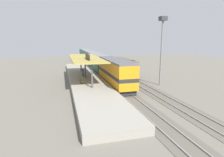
% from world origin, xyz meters
% --- Properties ---
extents(ground_plane, '(120.00, 120.00, 0.00)m').
position_xyz_m(ground_plane, '(2.00, 0.00, 0.00)').
color(ground_plane, '#666056').
extents(track_near, '(3.20, 110.00, 0.16)m').
position_xyz_m(track_near, '(0.00, 0.00, 0.03)').
color(track_near, '#565249').
rests_on(track_near, ground).
extents(track_far, '(3.20, 110.00, 0.16)m').
position_xyz_m(track_far, '(4.60, 0.00, 0.03)').
color(track_far, '#565249').
rests_on(track_far, ground).
extents(platform, '(6.00, 44.00, 0.90)m').
position_xyz_m(platform, '(-4.60, 0.00, 0.45)').
color(platform, gray).
rests_on(platform, ground).
extents(station_canopy, '(5.20, 18.00, 4.70)m').
position_xyz_m(station_canopy, '(-4.60, -0.09, 4.53)').
color(station_canopy, '#47474C').
rests_on(station_canopy, platform).
extents(platform_bench, '(0.44, 1.70, 0.50)m').
position_xyz_m(platform_bench, '(-6.00, -4.74, 1.34)').
color(platform_bench, '#333338').
rests_on(platform_bench, platform).
extents(locomotive, '(2.93, 14.43, 4.44)m').
position_xyz_m(locomotive, '(0.00, -4.19, 2.41)').
color(locomotive, '#28282D').
rests_on(locomotive, track_near).
extents(passenger_carriage_front, '(2.90, 20.00, 4.24)m').
position_xyz_m(passenger_carriage_front, '(0.00, 13.81, 2.31)').
color(passenger_carriage_front, '#28282D').
rests_on(passenger_carriage_front, track_near).
extents(passenger_carriage_rear, '(2.90, 20.00, 4.24)m').
position_xyz_m(passenger_carriage_rear, '(0.00, 34.61, 2.31)').
color(passenger_carriage_rear, '#28282D').
rests_on(passenger_carriage_rear, track_near).
extents(freight_car, '(2.80, 12.00, 3.54)m').
position_xyz_m(freight_car, '(4.60, 4.99, 1.97)').
color(freight_car, '#28282D').
rests_on(freight_car, track_far).
extents(light_mast, '(1.10, 1.10, 11.70)m').
position_xyz_m(light_mast, '(7.80, -5.84, 8.40)').
color(light_mast, slate).
rests_on(light_mast, ground).
extents(person_waiting, '(0.34, 0.34, 1.71)m').
position_xyz_m(person_waiting, '(-4.91, 1.11, 1.85)').
color(person_waiting, '#4C4C51').
rests_on(person_waiting, platform).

